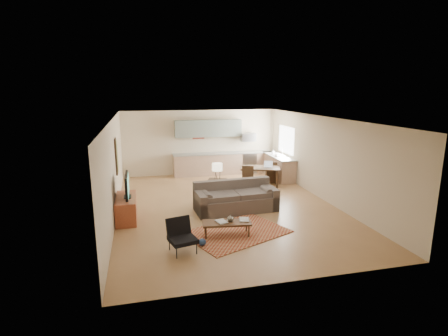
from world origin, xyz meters
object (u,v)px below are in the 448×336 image
object	(u,v)px
coffee_table	(227,229)
console_table	(217,190)
sofa	(236,197)
dining_table	(260,177)
tv_credenza	(126,208)
armchair	(183,236)

from	to	relation	value
coffee_table	console_table	distance (m)	2.91
coffee_table	sofa	bearing A→B (deg)	74.65
coffee_table	dining_table	bearing A→B (deg)	68.00
sofa	console_table	xyz separation A→B (m)	(-0.31, 1.17, -0.09)
sofa	tv_credenza	xyz separation A→B (m)	(-3.14, 0.03, -0.11)
tv_credenza	armchair	bearing A→B (deg)	-61.92
sofa	dining_table	world-z (taller)	sofa
armchair	dining_table	size ratio (longest dim) A/B	0.52
sofa	coffee_table	size ratio (longest dim) A/B	2.09
armchair	dining_table	distance (m)	5.91
dining_table	armchair	bearing A→B (deg)	-107.06
console_table	dining_table	world-z (taller)	dining_table
sofa	armchair	bearing A→B (deg)	-132.21
coffee_table	tv_credenza	bearing A→B (deg)	151.74
sofa	coffee_table	world-z (taller)	sofa
tv_credenza	coffee_table	bearing A→B (deg)	-35.49
sofa	dining_table	bearing A→B (deg)	52.86
tv_credenza	console_table	world-z (taller)	console_table
coffee_table	dining_table	distance (m)	4.74
armchair	tv_credenza	distance (m)	2.70
tv_credenza	dining_table	xyz separation A→B (m)	(4.75, 2.40, 0.04)
sofa	console_table	world-z (taller)	sofa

